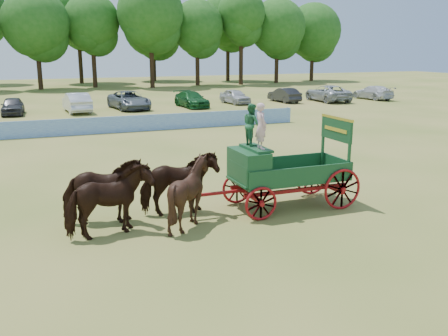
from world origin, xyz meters
The scene contains 9 objects.
ground centered at (0.00, 0.00, 0.00)m, with size 160.00×160.00×0.00m, color #9E8647.
horse_lead_left centered at (-3.91, -0.07, 1.04)m, with size 1.12×2.45×2.07m, color black.
horse_lead_right centered at (-3.91, 1.03, 1.04)m, with size 1.12×2.45×2.07m, color black.
horse_wheel_left centered at (-1.51, -0.07, 1.04)m, with size 1.68×1.88×2.08m, color black.
horse_wheel_right centered at (-1.51, 1.03, 1.04)m, with size 1.12×2.45×2.07m, color black.
farm_dray centered at (1.48, 0.50, 1.55)m, with size 6.00×2.00×3.62m.
sponsor_banner centered at (-1.00, 18.00, 0.53)m, with size 26.00×0.08×1.05m, color blue.
parked_cars centered at (2.20, 29.79, 0.75)m, with size 56.27×7.17×1.65m.
treeline centered at (-1.85, 60.07, 9.27)m, with size 90.28×23.82×15.36m.
Camera 1 is at (-5.88, -13.83, 5.27)m, focal length 40.00 mm.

